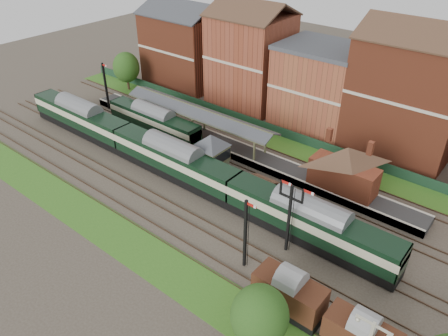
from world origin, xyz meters
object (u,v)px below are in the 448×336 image
Objects in this scene: semaphore_bracket at (290,214)px; goods_van_a at (289,293)px; signal_box at (211,154)px; platform_railcar at (154,121)px; dmu_train at (174,160)px.

semaphore_bracket is 8.14m from goods_van_a.
semaphore_bracket is (15.04, -5.75, 1.44)m from signal_box.
semaphore_bracket reaches higher than signal_box.
goods_van_a is (33.30, -15.50, -0.15)m from platform_railcar.
dmu_train is (-18.51, 2.50, -2.01)m from semaphore_bracket.
dmu_train is 12.42m from platform_railcar.
semaphore_bracket is 0.48× the size of platform_railcar.
signal_box is at bearing 43.14° from dmu_train.
platform_railcar is (-29.09, 9.00, -2.34)m from semaphore_bracket.
semaphore_bracket is 0.14× the size of dmu_train.
semaphore_bracket is at bearing -20.92° from signal_box.
dmu_train is 24.44m from goods_van_a.
goods_van_a is (22.72, -9.00, -0.48)m from dmu_train.
semaphore_bracket reaches higher than goods_van_a.
signal_box is 14.45m from platform_railcar.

